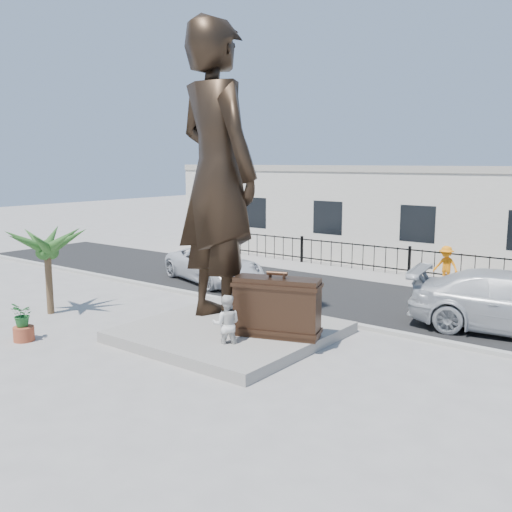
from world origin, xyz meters
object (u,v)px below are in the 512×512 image
Objects in this scene: statue at (217,174)px; suitcase at (277,307)px; tourist at (226,324)px; car_white at (214,265)px.

statue reaches higher than suitcase.
tourist is 8.87m from car_white.
tourist is (1.59, -1.52, -3.75)m from statue.
suitcase is at bearing -109.20° from car_white.
suitcase reaches higher than tourist.
car_white is at bearing -84.07° from tourist.
statue is 5.47× the size of tourist.
suitcase is at bearing -159.04° from tourist.
suitcase reaches higher than car_white.
tourist is at bearing -118.25° from car_white.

